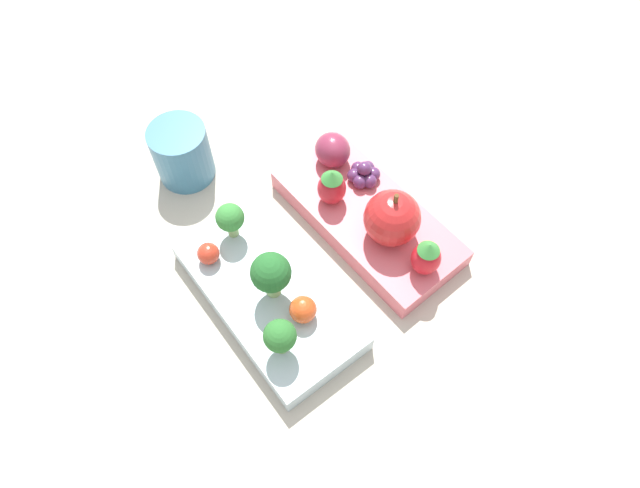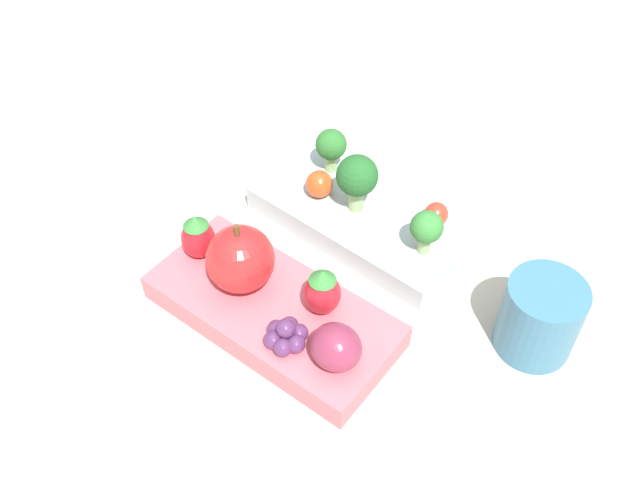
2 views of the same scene
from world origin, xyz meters
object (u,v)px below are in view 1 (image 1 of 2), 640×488
object	(u,v)px
broccoli_floret_0	(280,337)
broccoli_floret_1	(230,218)
broccoli_floret_2	(271,274)
strawberry_1	(426,257)
drinking_cup	(182,153)
cherry_tomato_0	(208,254)
plum	(333,150)
apple	(392,218)
strawberry_0	(332,187)
bento_box_fruit	(367,218)
cherry_tomato_1	(303,309)
grape_cluster	(364,174)
bento_box_savoury	(269,295)

from	to	relation	value
broccoli_floret_0	broccoli_floret_1	xyz separation A→B (m)	(0.13, -0.03, -0.00)
broccoli_floret_2	strawberry_1	world-z (taller)	broccoli_floret_2
strawberry_1	broccoli_floret_2	bearing A→B (deg)	65.12
broccoli_floret_0	drinking_cup	size ratio (longest dim) A/B	0.67
cherry_tomato_0	plum	size ratio (longest dim) A/B	0.54
broccoli_floret_0	apple	xyz separation A→B (m)	(0.04, -0.16, -0.00)
cherry_tomato_0	drinking_cup	size ratio (longest dim) A/B	0.32
cherry_tomato_0	broccoli_floret_1	bearing A→B (deg)	-70.15
plum	broccoli_floret_1	bearing A→B (deg)	97.92
strawberry_0	broccoli_floret_2	bearing A→B (deg)	117.48
bento_box_fruit	broccoli_floret_1	xyz separation A→B (m)	(0.06, 0.13, 0.04)
broccoli_floret_2	cherry_tomato_0	world-z (taller)	broccoli_floret_2
cherry_tomato_1	grape_cluster	xyz separation A→B (m)	(0.10, -0.14, -0.00)
bento_box_savoury	broccoli_floret_0	size ratio (longest dim) A/B	4.53
grape_cluster	broccoli_floret_2	bearing A→B (deg)	110.90
broccoli_floret_2	cherry_tomato_1	world-z (taller)	broccoli_floret_2
bento_box_fruit	strawberry_1	distance (m)	0.09
drinking_cup	apple	bearing A→B (deg)	-148.44
apple	strawberry_1	world-z (taller)	apple
strawberry_0	grape_cluster	distance (m)	0.05
strawberry_1	grape_cluster	bearing A→B (deg)	-8.17
bento_box_fruit	broccoli_floret_2	world-z (taller)	broccoli_floret_2
broccoli_floret_1	cherry_tomato_0	xyz separation A→B (m)	(-0.01, 0.04, -0.02)
cherry_tomato_0	cherry_tomato_1	xyz separation A→B (m)	(-0.10, -0.04, 0.00)
apple	strawberry_0	bearing A→B (deg)	19.25
strawberry_1	grape_cluster	xyz separation A→B (m)	(0.12, -0.02, -0.01)
broccoli_floret_0	drinking_cup	world-z (taller)	broccoli_floret_0
bento_box_savoury	plum	size ratio (longest dim) A/B	5.12
strawberry_0	broccoli_floret_0	bearing A→B (deg)	129.34
broccoli_floret_1	plum	distance (m)	0.14
cherry_tomato_1	drinking_cup	size ratio (longest dim) A/B	0.38
apple	cherry_tomato_0	bearing A→B (deg)	64.63
broccoli_floret_1	strawberry_1	bearing A→B (deg)	-136.73
apple	drinking_cup	size ratio (longest dim) A/B	0.98
broccoli_floret_0	cherry_tomato_1	distance (m)	0.04
broccoli_floret_1	apple	world-z (taller)	apple
cherry_tomato_1	plum	size ratio (longest dim) A/B	0.64
broccoli_floret_2	cherry_tomato_0	size ratio (longest dim) A/B	2.64
bento_box_fruit	apple	distance (m)	0.05
bento_box_savoury	cherry_tomato_1	xyz separation A→B (m)	(-0.04, -0.01, 0.03)
strawberry_0	plum	distance (m)	0.05
broccoli_floret_0	strawberry_0	distance (m)	0.17
apple	plum	distance (m)	0.11
cherry_tomato_0	strawberry_0	xyz separation A→B (m)	(-0.01, -0.14, 0.01)
broccoli_floret_1	grape_cluster	xyz separation A→B (m)	(-0.02, -0.15, -0.02)
broccoli_floret_2	grape_cluster	world-z (taller)	broccoli_floret_2
strawberry_1	plum	bearing A→B (deg)	-1.58
bento_box_fruit	strawberry_0	bearing A→B (deg)	33.34
bento_box_savoury	strawberry_0	bearing A→B (deg)	-65.27
bento_box_savoury	cherry_tomato_1	size ratio (longest dim) A/B	7.98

